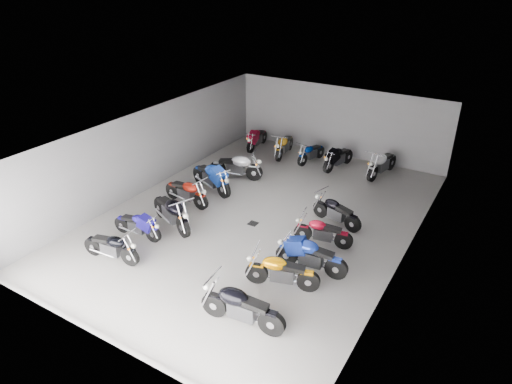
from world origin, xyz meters
The scene contains 22 objects.
ground centered at (0.00, 0.00, 0.00)m, with size 14.00×14.00×0.00m, color gray.
wall_back centered at (0.00, 7.00, 1.60)m, with size 10.00×0.10×3.20m, color slate.
wall_left centered at (-5.00, 0.00, 1.60)m, with size 0.10×14.00×3.20m, color slate.
wall_right centered at (5.00, 0.00, 1.60)m, with size 0.10×14.00×3.20m, color slate.
ceiling centered at (0.00, 0.00, 3.22)m, with size 10.00×14.00×0.04m, color black.
drain_grate centered at (0.00, -0.50, 0.01)m, with size 0.32×0.32×0.01m, color black.
motorcycle_left_a centered at (-2.52, -4.53, 0.48)m, with size 1.98×0.46×0.87m.
motorcycle_left_b centered at (-2.78, -3.16, 0.45)m, with size 1.88×0.39×0.83m.
motorcycle_left_c centered at (-2.26, -2.08, 0.57)m, with size 2.26×1.05×1.05m.
motorcycle_left_d centered at (-2.86, -0.53, 0.50)m, with size 2.09×0.47×0.92m.
motorcycle_left_e centered at (-2.73, 0.86, 0.57)m, with size 2.30×0.94×1.05m.
motorcycle_left_f centered at (-2.51, 2.28, 0.55)m, with size 2.22×0.86×1.01m.
motorcycle_right_a centered at (2.31, -4.84, 0.55)m, with size 2.28×0.51×1.00m.
motorcycle_right_b centered at (2.45, -3.01, 0.51)m, with size 2.05×0.74×0.93m.
motorcycle_right_c centered at (2.82, -1.94, 0.53)m, with size 2.20×0.48×0.96m.
motorcycle_right_d centered at (2.56, -0.45, 0.46)m, with size 1.91×0.51×0.84m.
motorcycle_right_e centered at (2.44, 0.97, 0.48)m, with size 1.94×0.65×0.87m.
motorcycle_back_a centered at (-3.60, 5.73, 0.49)m, with size 0.46×2.05×0.90m.
motorcycle_back_b centered at (-2.01, 5.56, 0.51)m, with size 0.53×2.14×0.94m.
motorcycle_back_c centered at (-0.61, 5.50, 0.45)m, with size 0.53×1.85×0.82m.
motorcycle_back_d centered at (0.69, 5.48, 0.50)m, with size 0.61×2.06×0.91m.
motorcycle_back_e centered at (2.55, 5.70, 0.55)m, with size 0.62×2.26×1.00m.
Camera 1 is at (7.11, -12.10, 8.12)m, focal length 32.00 mm.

